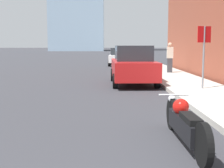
{
  "coord_description": "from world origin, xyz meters",
  "views": [
    {
      "loc": [
        1.32,
        -0.52,
        1.78
      ],
      "look_at": [
        1.44,
        6.65,
        0.88
      ],
      "focal_mm": 50.0,
      "sensor_mm": 36.0,
      "label": 1
    }
  ],
  "objects_px": {
    "parked_car_white": "(119,57)",
    "stop_sign": "(204,46)",
    "parked_car_red": "(133,65)",
    "motorcycle": "(184,123)",
    "pedestrian": "(170,57)"
  },
  "relations": [
    {
      "from": "stop_sign",
      "to": "pedestrian",
      "type": "height_order",
      "value": "stop_sign"
    },
    {
      "from": "parked_car_white",
      "to": "stop_sign",
      "type": "relative_size",
      "value": 1.77
    },
    {
      "from": "parked_car_red",
      "to": "pedestrian",
      "type": "distance_m",
      "value": 5.13
    },
    {
      "from": "parked_car_red",
      "to": "parked_car_white",
      "type": "distance_m",
      "value": 13.14
    },
    {
      "from": "parked_car_red",
      "to": "parked_car_white",
      "type": "xyz_separation_m",
      "value": [
        -0.1,
        13.14,
        -0.09
      ]
    },
    {
      "from": "motorcycle",
      "to": "pedestrian",
      "type": "xyz_separation_m",
      "value": [
        2.37,
        13.1,
        0.67
      ]
    },
    {
      "from": "parked_car_red",
      "to": "stop_sign",
      "type": "bearing_deg",
      "value": -45.95
    },
    {
      "from": "motorcycle",
      "to": "stop_sign",
      "type": "relative_size",
      "value": 1.19
    },
    {
      "from": "motorcycle",
      "to": "stop_sign",
      "type": "bearing_deg",
      "value": 69.54
    },
    {
      "from": "parked_car_white",
      "to": "pedestrian",
      "type": "height_order",
      "value": "pedestrian"
    },
    {
      "from": "motorcycle",
      "to": "parked_car_white",
      "type": "distance_m",
      "value": 21.81
    },
    {
      "from": "parked_car_red",
      "to": "pedestrian",
      "type": "bearing_deg",
      "value": 59.09
    },
    {
      "from": "pedestrian",
      "to": "parked_car_red",
      "type": "bearing_deg",
      "value": -120.05
    },
    {
      "from": "stop_sign",
      "to": "motorcycle",
      "type": "bearing_deg",
      "value": -109.79
    },
    {
      "from": "parked_car_red",
      "to": "pedestrian",
      "type": "relative_size",
      "value": 2.47
    }
  ]
}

